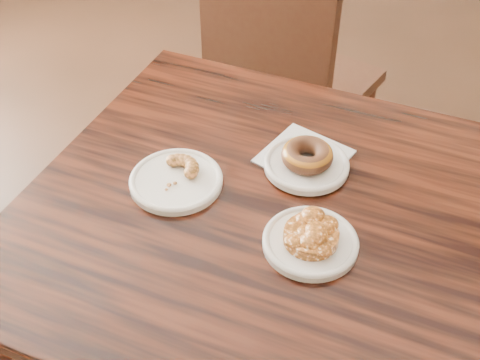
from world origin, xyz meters
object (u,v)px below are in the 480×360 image
Objects in this scene: cafe_table at (253,324)px; apple_fritter at (311,234)px; cruller_fragment at (175,174)px; chair_far at (296,84)px; glazed_donut at (307,155)px.

apple_fritter is at bearing -24.57° from cafe_table.
cruller_fragment is at bearing -177.41° from cafe_table.
apple_fritter is at bearing 122.20° from chair_far.
glazed_donut is 0.19m from apple_fritter.
cruller_fragment is (0.19, -0.82, 0.32)m from chair_far.
cruller_fragment is at bearing 105.21° from chair_far.
chair_far is 6.87× the size of apple_fritter.
glazed_donut reaches higher than cruller_fragment.
glazed_donut is at bearing 121.94° from chair_far.
chair_far is 9.15× the size of glazed_donut.
chair_far is 0.90m from cruller_fragment.
cafe_table is at bearing 115.82° from chair_far.
apple_fritter is (0.10, -0.17, -0.01)m from glazed_donut.
cruller_fragment is (-0.28, -0.00, -0.00)m from apple_fritter.
cruller_fragment reaches higher than cafe_table.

